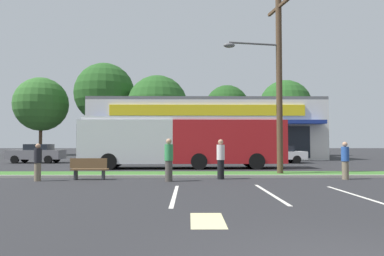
# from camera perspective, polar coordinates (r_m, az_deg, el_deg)

# --- Properties ---
(grass_median) EXTENTS (56.00, 2.20, 0.12)m
(grass_median) POSITION_cam_1_polar(r_m,az_deg,el_deg) (18.58, 5.93, -7.14)
(grass_median) COLOR #386B28
(grass_median) RESTS_ON ground_plane
(curb_lip) EXTENTS (56.00, 0.24, 0.12)m
(curb_lip) POSITION_cam_1_polar(r_m,az_deg,el_deg) (17.37, 6.38, -7.47)
(curb_lip) COLOR #99968C
(curb_lip) RESTS_ON ground_plane
(parking_stripe_0) EXTENTS (0.12, 4.80, 0.01)m
(parking_stripe_0) POSITION_cam_1_polar(r_m,az_deg,el_deg) (11.55, -2.71, -10.32)
(parking_stripe_0) COLOR silver
(parking_stripe_0) RESTS_ON ground_plane
(parking_stripe_1) EXTENTS (0.12, 4.80, 0.01)m
(parking_stripe_1) POSITION_cam_1_polar(r_m,az_deg,el_deg) (12.13, 11.99, -9.90)
(parking_stripe_1) COLOR silver
(parking_stripe_1) RESTS_ON ground_plane
(parking_stripe_2) EXTENTS (0.12, 4.80, 0.01)m
(parking_stripe_2) POSITION_cam_1_polar(r_m,az_deg,el_deg) (12.40, 24.41, -9.57)
(parking_stripe_2) COLOR silver
(parking_stripe_2) RESTS_ON ground_plane
(lot_arrow) EXTENTS (0.70, 1.60, 0.01)m
(lot_arrow) POSITION_cam_1_polar(r_m,az_deg,el_deg) (7.83, 2.41, -14.13)
(lot_arrow) COLOR beige
(lot_arrow) RESTS_ON ground_plane
(storefront_building) EXTENTS (23.04, 12.43, 6.07)m
(storefront_building) POSITION_cam_1_polar(r_m,az_deg,el_deg) (40.01, 2.00, -0.35)
(storefront_building) COLOR silver
(storefront_building) RESTS_ON ground_plane
(tree_far_left) EXTENTS (7.36, 7.36, 10.67)m
(tree_far_left) POSITION_cam_1_polar(r_m,az_deg,el_deg) (54.62, -22.40, 3.43)
(tree_far_left) COLOR #473323
(tree_far_left) RESTS_ON ground_plane
(tree_left) EXTENTS (8.02, 8.02, 12.40)m
(tree_left) POSITION_cam_1_polar(r_m,az_deg,el_deg) (50.92, -13.44, 5.31)
(tree_left) COLOR #473323
(tree_left) RESTS_ON ground_plane
(tree_mid_left) EXTENTS (7.70, 7.70, 10.27)m
(tree_mid_left) POSITION_cam_1_polar(r_m,az_deg,el_deg) (47.02, -5.39, 3.48)
(tree_mid_left) COLOR #473323
(tree_mid_left) RESTS_ON ground_plane
(tree_mid) EXTENTS (5.90, 5.90, 9.48)m
(tree_mid) POSITION_cam_1_polar(r_m,az_deg,el_deg) (49.88, 5.46, 3.26)
(tree_mid) COLOR #473323
(tree_mid) RESTS_ON ground_plane
(tree_mid_right) EXTENTS (6.85, 6.85, 9.89)m
(tree_mid_right) POSITION_cam_1_polar(r_m,az_deg,el_deg) (49.63, 14.31, 3.28)
(tree_mid_right) COLOR #473323
(tree_mid_right) RESTS_ON ground_plane
(utility_pole) EXTENTS (3.13, 2.38, 9.08)m
(utility_pole) POSITION_cam_1_polar(r_m,az_deg,el_deg) (18.96, 12.96, 7.62)
(utility_pole) COLOR #4C3826
(utility_pole) RESTS_ON ground_plane
(city_bus) EXTENTS (12.95, 2.92, 3.25)m
(city_bus) POSITION_cam_1_polar(r_m,az_deg,el_deg) (23.51, -1.42, -1.99)
(city_bus) COLOR #AD191E
(city_bus) RESTS_ON ground_plane
(bus_stop_bench) EXTENTS (1.60, 0.45, 0.95)m
(bus_stop_bench) POSITION_cam_1_polar(r_m,az_deg,el_deg) (16.80, -15.68, -6.05)
(bus_stop_bench) COLOR brown
(bus_stop_bench) RESTS_ON ground_plane
(car_0) EXTENTS (4.50, 1.91, 1.50)m
(car_0) POSITION_cam_1_polar(r_m,az_deg,el_deg) (30.52, -4.52, -3.96)
(car_0) COLOR #0C3F1E
(car_0) RESTS_ON ground_plane
(car_1) EXTENTS (4.27, 2.00, 1.54)m
(car_1) POSITION_cam_1_polar(r_m,az_deg,el_deg) (32.64, -22.96, -3.63)
(car_1) COLOR slate
(car_1) RESTS_ON ground_plane
(car_2) EXTENTS (4.68, 2.02, 1.42)m
(car_2) POSITION_cam_1_polar(r_m,az_deg,el_deg) (30.79, 12.98, -3.95)
(car_2) COLOR silver
(car_2) RESTS_ON ground_plane
(pedestrian_near_bench) EXTENTS (0.36, 0.36, 1.78)m
(pedestrian_near_bench) POSITION_cam_1_polar(r_m,az_deg,el_deg) (16.50, 4.48, -4.84)
(pedestrian_near_bench) COLOR black
(pedestrian_near_bench) RESTS_ON ground_plane
(pedestrian_by_pole) EXTENTS (0.34, 0.34, 1.67)m
(pedestrian_by_pole) POSITION_cam_1_polar(r_m,az_deg,el_deg) (17.69, 22.70, -4.67)
(pedestrian_by_pole) COLOR #726651
(pedestrian_by_pole) RESTS_ON ground_plane
(pedestrian_mid) EXTENTS (0.32, 0.32, 1.59)m
(pedestrian_mid) POSITION_cam_1_polar(r_m,az_deg,el_deg) (16.93, -22.84, -4.91)
(pedestrian_mid) COLOR #726651
(pedestrian_mid) RESTS_ON ground_plane
(pedestrian_far) EXTENTS (0.36, 0.36, 1.80)m
(pedestrian_far) POSITION_cam_1_polar(r_m,az_deg,el_deg) (15.50, -3.62, -4.96)
(pedestrian_far) COLOR #47423D
(pedestrian_far) RESTS_ON ground_plane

